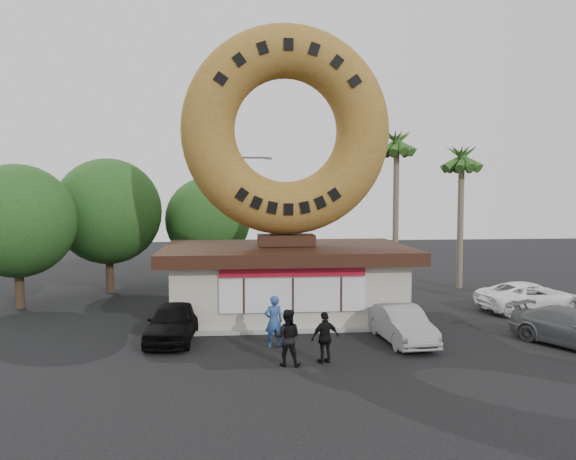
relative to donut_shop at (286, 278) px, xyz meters
The scene contains 16 objects.
ground 6.24m from the donut_shop, 90.00° to the right, with size 90.00×90.00×0.00m, color black.
donut_shop is the anchor object (origin of this frame).
giant_donut 6.79m from the donut_shop, 90.00° to the left, with size 9.50×9.50×2.42m, color olive.
tree_west 12.15m from the donut_shop, 143.55° to the left, with size 6.00×6.00×7.65m.
tree_mid 10.12m from the donut_shop, 113.92° to the left, with size 5.20×5.20×6.63m.
tree_far 13.59m from the donut_shop, 166.94° to the left, with size 5.60×5.60×7.14m.
palm_near 12.83m from the donut_shop, 46.90° to the left, with size 2.60×2.60×9.75m.
palm_far 14.00m from the donut_shop, 30.64° to the left, with size 2.60×2.60×8.75m.
street_lamp 10.54m from the donut_shop, 100.50° to the left, with size 2.11×0.20×8.00m.
person_left 5.27m from the donut_shop, 100.26° to the right, with size 0.71×0.46×1.94m, color navy.
person_center 7.44m from the donut_shop, 94.89° to the right, with size 0.92×0.72×1.90m, color black.
person_right 7.31m from the donut_shop, 84.71° to the right, with size 1.03×0.43×1.75m, color black.
car_black 6.22m from the donut_shop, 140.97° to the right, with size 1.73×4.31×1.47m, color black.
car_silver 6.43m from the donut_shop, 50.52° to the right, with size 1.46×4.18×1.38m, color gray.
car_grey 11.99m from the donut_shop, 30.80° to the right, with size 1.94×4.76×1.38m, color #5C5F61.
car_white 11.86m from the donut_shop, ahead, with size 2.35×5.10×1.42m, color white.
Camera 1 is at (-2.33, -19.64, 5.82)m, focal length 35.00 mm.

